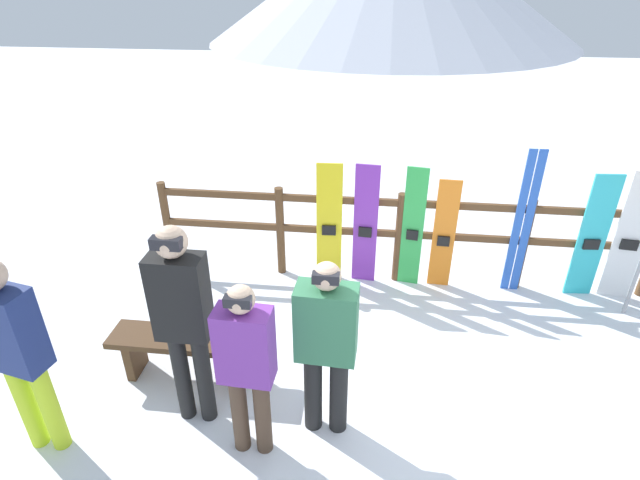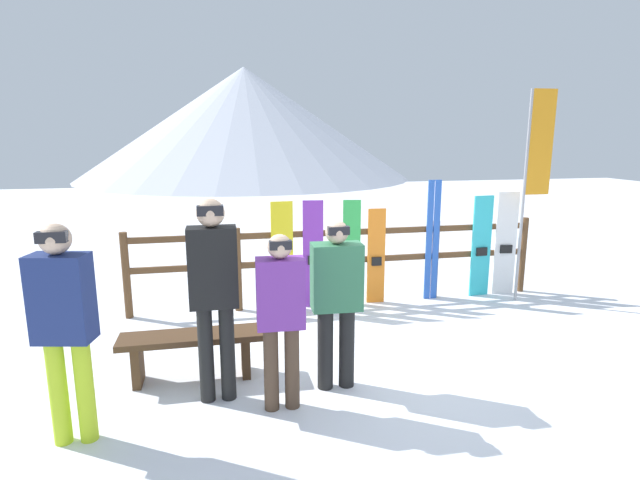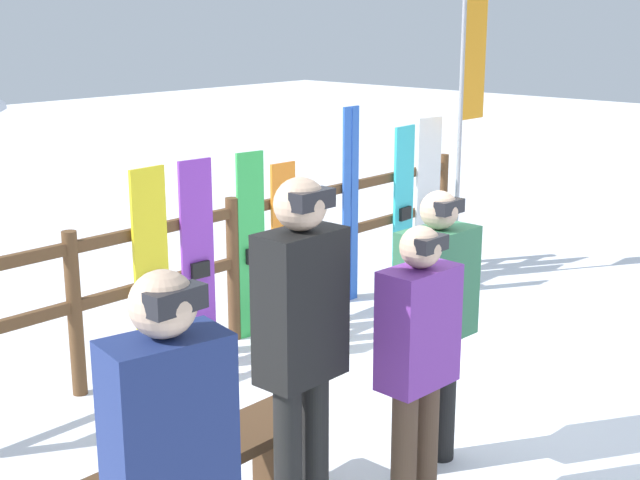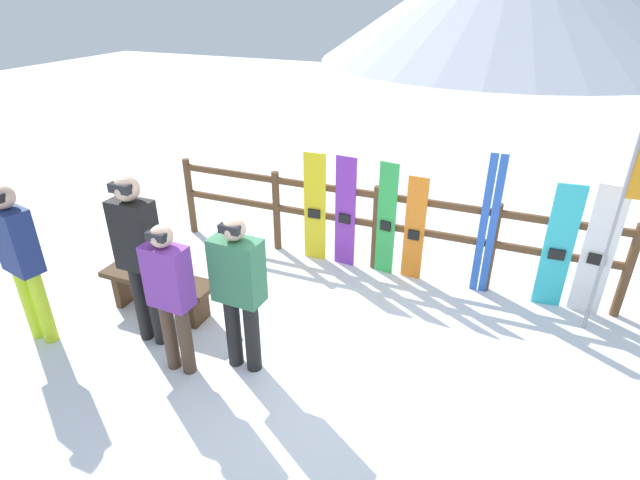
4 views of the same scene
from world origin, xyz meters
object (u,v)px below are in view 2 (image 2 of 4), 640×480
object	(u,v)px
snowboard_green	(351,253)
person_black	(214,285)
person_plaid_green	(336,294)
snowboard_yellow	(282,256)
snowboard_orange	(376,256)
bench	(192,346)
snowboard_purple	(313,255)
person_purple	(281,310)
person_navy	(64,318)
snowboard_cyan	(481,247)
snowboard_white	(506,244)
ski_pair_blue	(432,240)
rental_flag	(533,167)

from	to	relation	value
snowboard_green	person_black	bearing A→B (deg)	-129.06
person_black	person_plaid_green	size ratio (longest dim) A/B	1.14
snowboard_yellow	snowboard_orange	world-z (taller)	snowboard_yellow
bench	snowboard_purple	world-z (taller)	snowboard_purple
bench	snowboard_yellow	xyz separation A→B (m)	(1.13, 1.84, 0.40)
person_purple	snowboard_yellow	distance (m)	2.57
person_navy	person_purple	bearing A→B (deg)	5.52
snowboard_cyan	snowboard_white	world-z (taller)	snowboard_white
snowboard_cyan	snowboard_white	size ratio (longest dim) A/B	0.97
bench	ski_pair_blue	world-z (taller)	ski_pair_blue
snowboard_purple	person_black	bearing A→B (deg)	-119.84
person_plaid_green	person_navy	bearing A→B (deg)	-168.74
person_navy	person_plaid_green	bearing A→B (deg)	11.26
snowboard_white	snowboard_orange	bearing A→B (deg)	-179.99
snowboard_purple	rental_flag	distance (m)	3.26
person_navy	person_purple	distance (m)	1.65
snowboard_orange	snowboard_white	size ratio (longest dim) A/B	0.88
bench	snowboard_cyan	size ratio (longest dim) A/B	0.91
bench	snowboard_cyan	bearing A→B (deg)	24.33
person_black	person_plaid_green	bearing A→B (deg)	0.78
snowboard_yellow	snowboard_cyan	world-z (taller)	snowboard_cyan
person_black	person_purple	bearing A→B (deg)	-25.63
snowboard_purple	rental_flag	bearing A→B (deg)	-6.25
person_black	snowboard_green	xyz separation A→B (m)	(1.85, 2.28, -0.34)
person_navy	snowboard_white	bearing A→B (deg)	27.00
ski_pair_blue	snowboard_white	xyz separation A→B (m)	(1.16, -0.00, -0.10)
person_black	snowboard_yellow	xyz separation A→B (m)	(0.89, 2.28, -0.34)
person_navy	snowboard_cyan	size ratio (longest dim) A/B	1.15
person_plaid_green	snowboard_orange	world-z (taller)	person_plaid_green
snowboard_green	snowboard_cyan	distance (m)	1.97
person_purple	snowboard_orange	bearing A→B (deg)	56.75
person_navy	snowboard_yellow	bearing A→B (deg)	53.82
snowboard_purple	rental_flag	xyz separation A→B (m)	(3.03, -0.33, 1.17)
bench	rental_flag	world-z (taller)	rental_flag
snowboard_white	person_purple	bearing A→B (deg)	-145.26
rental_flag	bench	bearing A→B (deg)	-161.79
person_black	snowboard_white	size ratio (longest dim) A/B	1.19
snowboard_cyan	rental_flag	world-z (taller)	rental_flag
snowboard_orange	person_plaid_green	bearing A→B (deg)	-116.28
person_plaid_green	rental_flag	bearing A→B (deg)	30.84
person_plaid_green	snowboard_yellow	size ratio (longest dim) A/B	1.08
bench	snowboard_orange	xyz separation A→B (m)	(2.45, 1.84, 0.33)
snowboard_white	person_black	bearing A→B (deg)	-151.56
bench	snowboard_yellow	world-z (taller)	snowboard_yellow
person_purple	snowboard_cyan	xyz separation A→B (m)	(3.28, 2.55, -0.16)
snowboard_purple	ski_pair_blue	distance (m)	1.75
person_navy	person_plaid_green	size ratio (longest dim) A/B	1.08
snowboard_purple	person_plaid_green	bearing A→B (deg)	-95.45
bench	snowboard_yellow	bearing A→B (deg)	58.49
snowboard_cyan	bench	bearing A→B (deg)	-155.67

